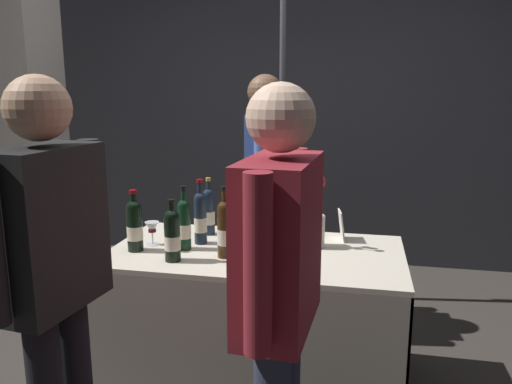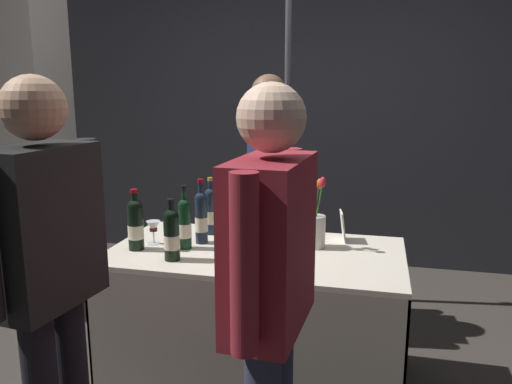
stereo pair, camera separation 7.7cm
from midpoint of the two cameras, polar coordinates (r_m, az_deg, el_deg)
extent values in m
plane|color=#38332D|center=(2.90, -0.81, -20.65)|extent=(12.00, 12.00, 0.00)
cube|color=#2D2D33|center=(4.52, 5.01, 9.70)|extent=(7.00, 0.12, 2.78)
cube|color=gray|center=(3.71, -25.47, 10.28)|extent=(0.40, 0.40, 3.05)
cube|color=beige|center=(2.58, -0.86, -6.82)|extent=(1.47, 0.79, 0.02)
cube|color=#ABA392|center=(2.38, -2.98, -18.28)|extent=(1.47, 0.01, 0.72)
cube|color=#ABA392|center=(3.07, 0.78, -11.11)|extent=(1.47, 0.01, 0.72)
cube|color=#ABA392|center=(2.95, -15.13, -12.51)|extent=(0.01, 0.79, 0.72)
cube|color=#ABA392|center=(2.67, 15.16, -15.17)|extent=(0.01, 0.79, 0.72)
cylinder|color=black|center=(2.59, -8.92, -3.98)|extent=(0.07, 0.07, 0.23)
sphere|color=black|center=(2.56, -9.00, -1.55)|extent=(0.06, 0.06, 0.06)
cylinder|color=black|center=(2.55, -9.03, -0.64)|extent=(0.03, 0.03, 0.08)
cylinder|color=black|center=(2.54, -9.07, 0.48)|extent=(0.03, 0.03, 0.02)
cylinder|color=beige|center=(2.59, -8.91, -4.37)|extent=(0.07, 0.07, 0.07)
cylinder|color=#192333|center=(2.67, -7.10, -3.27)|extent=(0.07, 0.07, 0.24)
sphere|color=#192333|center=(2.64, -7.16, -0.73)|extent=(0.06, 0.06, 0.06)
cylinder|color=#192333|center=(2.63, -7.19, 0.15)|extent=(0.03, 0.03, 0.08)
cylinder|color=maroon|center=(2.62, -7.21, 1.22)|extent=(0.03, 0.03, 0.02)
cylinder|color=beige|center=(2.67, -7.09, -3.67)|extent=(0.07, 0.07, 0.08)
cylinder|color=#192333|center=(2.83, -6.11, -2.52)|extent=(0.07, 0.07, 0.23)
sphere|color=#192333|center=(2.80, -6.16, -0.26)|extent=(0.06, 0.06, 0.06)
cylinder|color=#192333|center=(2.79, -6.17, 0.49)|extent=(0.02, 0.02, 0.07)
cylinder|color=#B7932D|center=(2.79, -6.19, 1.43)|extent=(0.03, 0.03, 0.02)
cylinder|color=beige|center=(2.83, -6.10, -2.88)|extent=(0.07, 0.07, 0.07)
cylinder|color=#38230F|center=(2.44, -4.44, -4.61)|extent=(0.07, 0.07, 0.24)
sphere|color=#38230F|center=(2.41, -4.48, -1.83)|extent=(0.07, 0.07, 0.07)
cylinder|color=#38230F|center=(2.40, -4.50, -0.80)|extent=(0.03, 0.03, 0.09)
cylinder|color=black|center=(2.39, -4.52, 0.45)|extent=(0.03, 0.03, 0.02)
cylinder|color=beige|center=(2.45, -4.43, -5.04)|extent=(0.07, 0.07, 0.08)
cylinder|color=#192333|center=(2.73, -1.75, -2.78)|extent=(0.06, 0.06, 0.25)
sphere|color=#192333|center=(2.70, -1.77, -0.22)|extent=(0.06, 0.06, 0.06)
cylinder|color=#192333|center=(2.69, -1.77, 0.67)|extent=(0.03, 0.03, 0.09)
cylinder|color=maroon|center=(2.68, -1.78, 1.75)|extent=(0.03, 0.03, 0.02)
cylinder|color=beige|center=(2.73, -1.75, -3.18)|extent=(0.07, 0.07, 0.08)
cylinder|color=#192333|center=(2.62, 1.99, -3.28)|extent=(0.07, 0.07, 0.26)
sphere|color=#192333|center=(2.59, 2.01, -0.53)|extent=(0.06, 0.06, 0.06)
cylinder|color=#192333|center=(2.58, 2.02, 0.40)|extent=(0.02, 0.02, 0.09)
cylinder|color=black|center=(2.57, 2.03, 1.54)|extent=(0.03, 0.03, 0.02)
cylinder|color=beige|center=(2.63, 1.99, -3.71)|extent=(0.07, 0.07, 0.08)
cylinder|color=black|center=(2.61, -14.32, -4.10)|extent=(0.08, 0.08, 0.22)
sphere|color=black|center=(2.59, -14.44, -1.74)|extent=(0.08, 0.08, 0.08)
cylinder|color=black|center=(2.58, -14.49, -0.96)|extent=(0.03, 0.03, 0.07)
cylinder|color=maroon|center=(2.57, -14.54, 0.02)|extent=(0.04, 0.04, 0.02)
cylinder|color=beige|center=(2.62, -14.30, -4.47)|extent=(0.08, 0.08, 0.07)
cylinder|color=black|center=(2.43, -10.30, -5.25)|extent=(0.08, 0.08, 0.21)
sphere|color=black|center=(2.40, -10.39, -2.82)|extent=(0.07, 0.07, 0.07)
cylinder|color=black|center=(2.39, -10.42, -2.04)|extent=(0.03, 0.03, 0.07)
cylinder|color=black|center=(2.38, -10.46, -1.04)|extent=(0.03, 0.03, 0.02)
cylinder|color=beige|center=(2.43, -10.29, -5.63)|extent=(0.08, 0.08, 0.07)
cylinder|color=silver|center=(2.72, -12.35, -5.76)|extent=(0.07, 0.07, 0.00)
cylinder|color=silver|center=(2.71, -12.38, -5.13)|extent=(0.01, 0.01, 0.06)
cone|color=silver|center=(2.70, -12.43, -3.93)|extent=(0.07, 0.07, 0.06)
cylinder|color=#590C19|center=(2.70, -12.42, -4.27)|extent=(0.04, 0.04, 0.01)
cylinder|color=silver|center=(2.62, 5.75, -4.40)|extent=(0.11, 0.11, 0.17)
cylinder|color=#38722D|center=(2.58, 5.19, -2.35)|extent=(0.04, 0.03, 0.19)
ellipsoid|color=red|center=(2.55, 5.56, -0.27)|extent=(0.03, 0.03, 0.05)
cylinder|color=#38722D|center=(2.58, 5.78, -1.73)|extent=(0.05, 0.02, 0.25)
ellipsoid|color=#E05B1E|center=(2.55, 6.27, 0.97)|extent=(0.03, 0.03, 0.05)
cylinder|color=#38722D|center=(2.58, 5.63, -1.89)|extent=(0.01, 0.03, 0.24)
ellipsoid|color=red|center=(2.57, 5.75, 0.74)|extent=(0.03, 0.03, 0.05)
cylinder|color=#38722D|center=(2.56, 6.10, -1.67)|extent=(0.05, 0.05, 0.26)
ellipsoid|color=red|center=(2.51, 6.64, 1.15)|extent=(0.03, 0.03, 0.05)
cube|color=silver|center=(2.75, 8.81, -3.75)|extent=(0.05, 0.13, 0.16)
cylinder|color=black|center=(3.46, 0.47, -7.57)|extent=(0.12, 0.12, 0.81)
cylinder|color=black|center=(3.31, 0.16, -8.46)|extent=(0.12, 0.12, 0.81)
cube|color=#4C6BB7|center=(3.22, 0.33, 3.71)|extent=(0.24, 0.42, 0.58)
sphere|color=brown|center=(3.18, 0.34, 11.15)|extent=(0.22, 0.22, 0.22)
cylinder|color=#4C6BB7|center=(3.45, 0.80, 4.66)|extent=(0.08, 0.08, 0.53)
cylinder|color=#4C6BB7|center=(2.97, -0.21, 3.49)|extent=(0.08, 0.08, 0.53)
cube|color=maroon|center=(1.62, 1.30, -5.93)|extent=(0.24, 0.45, 0.55)
sphere|color=beige|center=(1.55, 1.37, 8.37)|extent=(0.22, 0.22, 0.22)
cylinder|color=maroon|center=(1.37, -1.41, -8.29)|extent=(0.08, 0.08, 0.51)
cylinder|color=maroon|center=(1.86, 3.28, -2.88)|extent=(0.08, 0.08, 0.51)
cube|color=black|center=(1.89, -23.46, -3.82)|extent=(0.26, 0.43, 0.56)
sphere|color=tan|center=(1.83, -24.52, 8.60)|extent=(0.22, 0.22, 0.22)
cylinder|color=black|center=(2.06, -18.99, -1.55)|extent=(0.08, 0.08, 0.52)
cylinder|color=#47474C|center=(3.62, 2.33, 5.88)|extent=(0.04, 0.04, 2.36)
camera|label=1|loc=(0.04, -90.88, -0.18)|focal=35.52mm
camera|label=2|loc=(0.04, 89.12, 0.18)|focal=35.52mm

